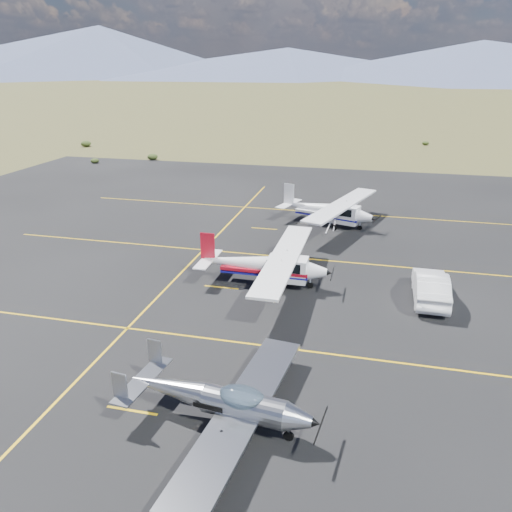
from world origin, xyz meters
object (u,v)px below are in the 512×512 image
at_px(aircraft_plain, 328,209).
at_px(aircraft_cessna, 265,264).
at_px(sedan, 431,286).
at_px(aircraft_low_wing, 223,401).

bearing_deg(aircraft_plain, aircraft_cessna, -83.13).
relative_size(aircraft_cessna, sedan, 2.31).
distance_m(aircraft_low_wing, aircraft_cessna, 12.02).
xyz_separation_m(aircraft_cessna, aircraft_plain, (2.31, 12.06, 0.02)).
height_order(aircraft_low_wing, aircraft_cessna, aircraft_cessna).
bearing_deg(aircraft_cessna, aircraft_plain, 79.48).
height_order(aircraft_cessna, aircraft_plain, aircraft_plain).
bearing_deg(sedan, aircraft_low_wing, 57.04).
height_order(aircraft_plain, sedan, aircraft_plain).
xyz_separation_m(aircraft_cessna, sedan, (8.99, 0.04, -0.45)).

